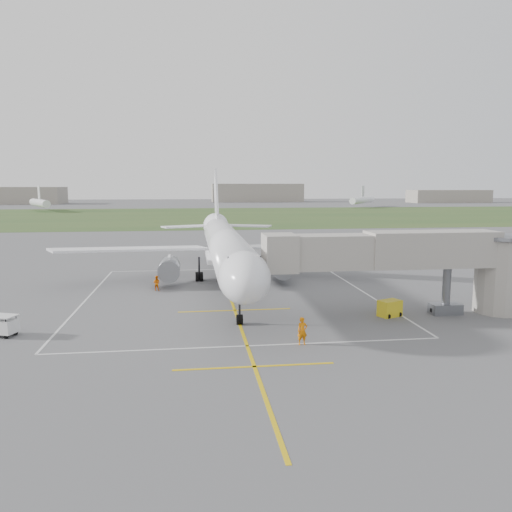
{
  "coord_description": "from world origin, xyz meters",
  "views": [
    {
      "loc": [
        -3.66,
        -53.11,
        11.05
      ],
      "look_at": [
        2.68,
        -4.0,
        4.0
      ],
      "focal_mm": 35.0,
      "sensor_mm": 36.0,
      "label": 1
    }
  ],
  "objects": [
    {
      "name": "ground",
      "position": [
        0.0,
        0.0,
        0.0
      ],
      "size": [
        700.0,
        700.0,
        0.0
      ],
      "primitive_type": "plane",
      "color": "#59595B",
      "rests_on": "ground"
    },
    {
      "name": "grass_strip",
      "position": [
        0.0,
        130.0,
        0.01
      ],
      "size": [
        700.0,
        120.0,
        0.02
      ],
      "primitive_type": "cube",
      "color": "#2E4D21",
      "rests_on": "ground"
    },
    {
      "name": "apron_markings",
      "position": [
        0.0,
        -5.82,
        0.01
      ],
      "size": [
        28.2,
        60.0,
        0.01
      ],
      "color": "gold",
      "rests_on": "ground"
    },
    {
      "name": "airliner",
      "position": [
        -0.0,
        0.75,
        4.39
      ],
      "size": [
        38.93,
        46.75,
        13.52
      ],
      "color": "white",
      "rests_on": "ground"
    },
    {
      "name": "jet_bridge",
      "position": [
        15.72,
        -13.5,
        4.74
      ],
      "size": [
        23.4,
        5.0,
        7.2
      ],
      "color": "#A7A096",
      "rests_on": "ground"
    },
    {
      "name": "gpu_unit",
      "position": [
        12.89,
        -13.67,
        0.68
      ],
      "size": [
        2.17,
        1.86,
        1.39
      ],
      "rotation": [
        0.0,
        0.0,
        0.4
      ],
      "color": "yellow",
      "rests_on": "ground"
    },
    {
      "name": "baggage_cart",
      "position": [
        -17.77,
        -15.35,
        0.8
      ],
      "size": [
        2.58,
        2.05,
        1.57
      ],
      "rotation": [
        0.0,
        0.0,
        -0.35
      ],
      "color": "silver",
      "rests_on": "ground"
    },
    {
      "name": "ramp_worker_nose",
      "position": [
        3.85,
        -20.18,
        0.98
      ],
      "size": [
        0.75,
        0.52,
        1.95
      ],
      "primitive_type": "imported",
      "rotation": [
        0.0,
        0.0,
        0.08
      ],
      "color": "orange",
      "rests_on": "ground"
    },
    {
      "name": "ramp_worker_wing",
      "position": [
        -7.47,
        -0.42,
        0.79
      ],
      "size": [
        0.94,
        0.84,
        1.58
      ],
      "primitive_type": "imported",
      "rotation": [
        0.0,
        0.0,
        2.77
      ],
      "color": "orange",
      "rests_on": "ground"
    },
    {
      "name": "distant_hangars",
      "position": [
        -16.15,
        265.19,
        5.17
      ],
      "size": [
        345.0,
        49.0,
        12.0
      ],
      "color": "gray",
      "rests_on": "ground"
    },
    {
      "name": "distant_aircraft",
      "position": [
        7.06,
        181.5,
        3.59
      ],
      "size": [
        169.81,
        48.92,
        8.85
      ],
      "color": "white",
      "rests_on": "ground"
    }
  ]
}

